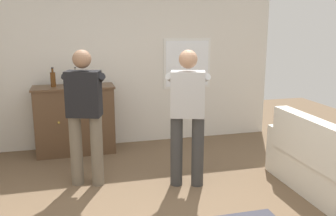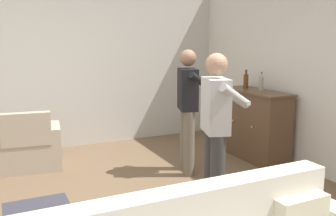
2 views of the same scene
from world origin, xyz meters
name	(u,v)px [view 2 (image 2 of 2)]	position (x,y,z in m)	size (l,w,h in m)	color
ground	(130,205)	(0.00, 0.00, 0.00)	(10.40, 10.40, 0.00)	brown
wall_back_with_window	(316,70)	(0.02, 2.66, 1.40)	(5.20, 0.15, 2.80)	silver
wall_side_left	(74,64)	(-2.66, 0.00, 1.40)	(0.12, 5.20, 2.80)	beige
armchair	(28,149)	(-1.75, -0.88, 0.29)	(0.76, 0.96, 0.85)	#B2A38E
sideboard_cabinet	(255,124)	(-0.76, 2.30, 0.53)	(1.21, 0.49, 1.05)	brown
bottle_wine_green	(261,84)	(-0.72, 2.36, 1.15)	(0.07, 0.07, 0.28)	gray
bottle_liquor_amber	(246,81)	(-1.04, 2.32, 1.17)	(0.08, 0.08, 0.29)	#593314
person_standing_left	(188,105)	(-0.65, 1.08, 0.94)	(0.53, 0.52, 1.68)	#6B6051
person_standing_right	(216,126)	(0.55, 0.75, 0.94)	(0.53, 0.52, 1.68)	#383838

